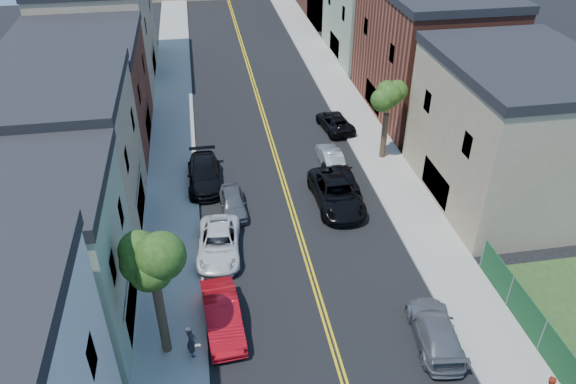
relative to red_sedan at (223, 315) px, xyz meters
name	(u,v)px	position (x,y,z in m)	size (l,w,h in m)	color
sidewalk_left	(171,116)	(-2.75, 24.91, -0.73)	(3.20, 100.00, 0.15)	gray
sidewalk_right	(348,103)	(13.05, 24.91, -0.73)	(3.20, 100.00, 0.15)	gray
curb_left	(192,114)	(-1.00, 24.91, -0.73)	(0.30, 100.00, 0.15)	gray
curb_right	(329,104)	(11.30, 24.91, -0.73)	(0.30, 100.00, 0.15)	gray
bldg_left_palegrn	(19,271)	(-8.85, 0.91, 3.44)	(9.00, 8.00, 8.50)	gray
bldg_left_tan_near	(54,165)	(-8.85, 9.91, 3.69)	(9.00, 10.00, 9.00)	#998466
bldg_left_brick	(83,97)	(-8.85, 20.91, 3.19)	(9.00, 12.00, 8.00)	brown
bldg_left_tan_far	(102,31)	(-8.85, 34.91, 3.94)	(9.00, 16.00, 9.50)	#998466
bldg_right_tan	(509,135)	(19.15, 8.91, 3.69)	(9.00, 12.00, 9.00)	#998466
bldg_right_brick	(428,54)	(19.15, 22.91, 4.19)	(9.00, 14.00, 10.00)	brown
bldg_right_palegrn	(377,16)	(19.15, 36.91, 3.44)	(9.00, 12.00, 8.50)	gray
fence_right	(560,361)	(14.65, -5.59, 0.29)	(0.04, 15.00, 1.90)	#143F1E
tree_left_mid	(149,244)	(-2.73, -1.08, 5.78)	(5.20, 5.20, 9.29)	#3D291E
tree_right_far	(390,87)	(13.07, 14.92, 4.95)	(4.40, 4.40, 8.03)	#3D291E
red_sedan	(223,315)	(0.00, 0.00, 0.00)	(1.71, 4.90, 1.61)	red
white_pickup	(219,244)	(0.19, 5.77, -0.08)	(2.41, 5.22, 1.45)	silver
grey_car_left	(233,203)	(1.35, 9.88, -0.13)	(1.59, 3.96, 1.35)	#4E4F55
black_car_left	(204,174)	(-0.35, 13.51, -0.01)	(2.23, 5.49, 1.59)	black
grey_car_right	(435,331)	(10.03, -2.64, -0.09)	(2.01, 4.93, 1.43)	slate
black_car_right	(340,176)	(8.95, 11.64, 0.01)	(1.94, 4.81, 1.64)	black
silver_car_right	(330,157)	(8.95, 14.57, -0.14)	(1.42, 4.06, 1.34)	#9DA0A4
dark_car_right_far	(335,122)	(10.65, 20.18, -0.17)	(2.13, 4.62, 1.28)	black
black_suv_lane	(336,193)	(8.15, 9.55, 0.04)	(2.82, 6.11, 1.70)	black
pedestrian_left	(191,341)	(-1.55, -1.60, 0.25)	(0.66, 0.43, 1.81)	#282830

